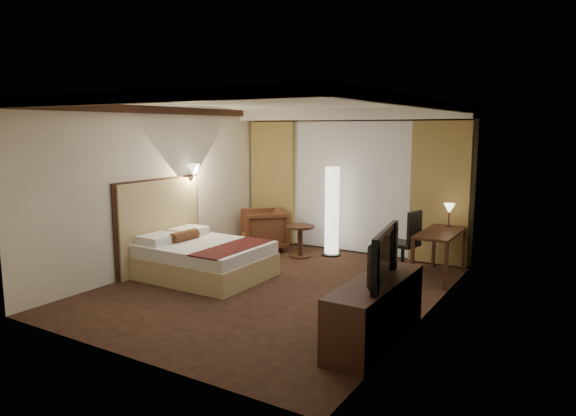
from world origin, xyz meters
The scene contains 21 objects.
floor centered at (0.00, 0.00, 0.00)m, with size 4.50×5.50×0.01m, color black.
ceiling centered at (0.00, 0.00, 2.70)m, with size 4.50×5.50×0.01m, color white.
back_wall centered at (0.00, 2.75, 1.35)m, with size 4.50×0.02×2.70m, color white.
left_wall centered at (-2.25, 0.00, 1.35)m, with size 0.02×5.50×2.70m, color white.
right_wall centered at (2.25, 0.00, 1.35)m, with size 0.02×5.50×2.70m, color white.
crown_molding centered at (0.00, 0.00, 2.64)m, with size 4.50×5.50×0.12m, color black, non-canonical shape.
soffit centered at (0.00, 2.50, 2.60)m, with size 4.50×0.50×0.20m, color white.
curtain_sheer centered at (0.00, 2.67, 1.25)m, with size 2.48×0.04×2.45m, color silver.
curtain_left_drape centered at (-1.70, 2.61, 1.25)m, with size 1.00×0.14×2.45m, color #A4814B.
curtain_right_drape centered at (1.70, 2.61, 1.25)m, with size 1.00×0.14×2.45m, color #A4814B.
wall_sconce centered at (-2.09, 0.65, 1.62)m, with size 0.24×0.24×0.24m, color white, non-canonical shape.
bed centered at (-1.25, -0.09, 0.28)m, with size 1.88×1.47×0.55m, color white, non-canonical shape.
headboard centered at (-2.20, -0.09, 0.75)m, with size 0.12×1.77×1.50m, color tan, non-canonical shape.
armchair centered at (-1.50, 1.96, 0.43)m, with size 0.84×0.79×0.86m, color #533019.
side_table centered at (-0.60, 1.82, 0.29)m, with size 0.53×0.53×0.59m, color black, non-canonical shape.
floor_lamp centered at (-0.16, 2.23, 0.83)m, with size 0.35×0.35×1.66m, color white, non-canonical shape.
desk centered at (1.95, 1.79, 0.38)m, with size 0.55×1.27×0.75m, color black, non-canonical shape.
desk_lamp centered at (1.95, 2.28, 0.92)m, with size 0.18×0.18×0.34m, color #FFD899, non-canonical shape.
office_chair centered at (1.37, 1.74, 0.53)m, with size 0.51×0.51×1.06m, color black, non-canonical shape.
dresser centered at (2.00, -1.02, 0.35)m, with size 0.50×1.79×0.70m, color black, non-canonical shape.
television centered at (1.97, -1.02, 1.04)m, with size 1.18×0.68×0.15m, color black.
Camera 1 is at (3.99, -6.17, 2.35)m, focal length 32.00 mm.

